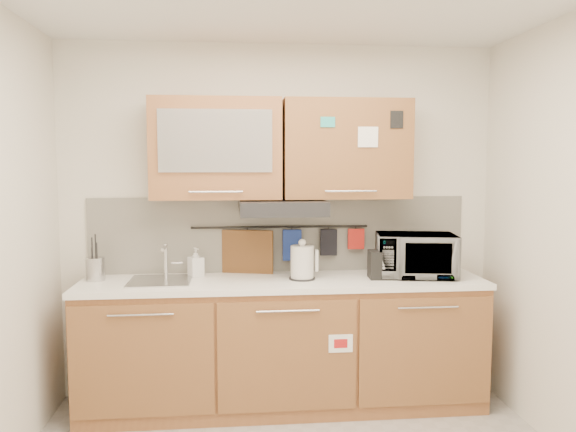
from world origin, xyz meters
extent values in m
plane|color=silver|center=(0.00, 1.50, 1.30)|extent=(3.20, 0.00, 3.20)
cube|color=#A26539|center=(0.00, 1.20, 0.44)|extent=(2.80, 0.60, 0.88)
cube|color=black|center=(0.00, 1.20, 0.05)|extent=(2.80, 0.54, 0.10)
cube|color=brown|center=(-0.93, 0.89, 0.47)|extent=(0.91, 0.02, 0.74)
cylinder|color=silver|center=(-0.93, 0.86, 0.78)|extent=(0.41, 0.01, 0.01)
cube|color=brown|center=(0.00, 0.89, 0.47)|extent=(0.91, 0.02, 0.74)
cylinder|color=silver|center=(0.00, 0.86, 0.78)|extent=(0.41, 0.01, 0.01)
cube|color=brown|center=(0.93, 0.89, 0.47)|extent=(0.91, 0.02, 0.74)
cylinder|color=silver|center=(0.93, 0.86, 0.78)|extent=(0.41, 0.01, 0.01)
cube|color=white|center=(0.00, 1.19, 0.90)|extent=(2.82, 0.62, 0.04)
cube|color=silver|center=(0.00, 1.49, 1.20)|extent=(2.80, 0.02, 0.56)
cube|color=#A26539|center=(-0.46, 1.32, 1.83)|extent=(0.90, 0.35, 0.70)
cube|color=silver|center=(-0.46, 1.14, 1.88)|extent=(0.76, 0.02, 0.42)
cube|color=brown|center=(0.46, 1.32, 1.83)|extent=(0.90, 0.35, 0.70)
cube|color=white|center=(0.58, 1.14, 1.91)|extent=(0.14, 0.00, 0.14)
cube|color=black|center=(0.00, 1.25, 1.42)|extent=(0.60, 0.46, 0.10)
cube|color=silver|center=(-0.85, 1.20, 0.92)|extent=(0.42, 0.40, 0.03)
cylinder|color=silver|center=(-0.83, 1.36, 1.04)|extent=(0.03, 0.03, 0.24)
cylinder|color=silver|center=(-0.83, 1.28, 1.14)|extent=(0.02, 0.18, 0.02)
cylinder|color=black|center=(0.00, 1.45, 1.26)|extent=(1.30, 0.02, 0.02)
cylinder|color=#B0B0B5|center=(-1.30, 1.28, 1.00)|extent=(0.16, 0.16, 0.16)
cylinder|color=black|center=(-1.32, 1.29, 1.07)|extent=(0.01, 0.01, 0.30)
cylinder|color=black|center=(-1.28, 1.26, 1.05)|extent=(0.01, 0.01, 0.27)
cylinder|color=black|center=(-1.30, 1.30, 1.08)|extent=(0.01, 0.01, 0.32)
cylinder|color=black|center=(-1.32, 1.26, 1.04)|extent=(0.01, 0.01, 0.24)
cylinder|color=silver|center=(0.13, 1.18, 1.04)|extent=(0.17, 0.17, 0.24)
sphere|color=silver|center=(0.13, 1.18, 1.18)|extent=(0.05, 0.05, 0.05)
cube|color=silver|center=(0.23, 1.19, 1.05)|extent=(0.02, 0.03, 0.15)
cylinder|color=black|center=(0.13, 1.18, 0.93)|extent=(0.18, 0.18, 0.01)
cube|color=black|center=(0.73, 1.15, 1.02)|extent=(0.27, 0.17, 0.20)
cube|color=black|center=(0.69, 1.16, 1.11)|extent=(0.08, 0.12, 0.01)
cube|color=black|center=(0.78, 1.15, 1.11)|extent=(0.08, 0.12, 0.01)
imported|color=#999999|center=(0.96, 1.21, 1.07)|extent=(0.60, 0.46, 0.31)
imported|color=#999999|center=(-0.62, 1.35, 1.02)|extent=(0.13, 0.13, 0.21)
cube|color=brown|center=(-0.24, 1.44, 1.01)|extent=(0.38, 0.12, 0.47)
cube|color=navy|center=(0.09, 1.44, 1.13)|extent=(0.14, 0.03, 0.23)
cube|color=black|center=(0.36, 1.44, 1.14)|extent=(0.13, 0.04, 0.20)
cube|color=#A91D16|center=(0.57, 1.44, 1.16)|extent=(0.12, 0.02, 0.15)
camera|label=1|loc=(-0.34, -2.66, 1.74)|focal=35.00mm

